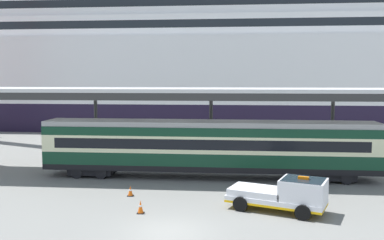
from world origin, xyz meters
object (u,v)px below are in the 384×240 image
(service_truck, at_px, (285,194))
(train_carriage, at_px, (209,146))
(traffic_cone_mid, at_px, (130,191))
(cruise_ship, at_px, (163,35))
(traffic_cone_near, at_px, (141,207))

(service_truck, bearing_deg, train_carriage, 121.31)
(traffic_cone_mid, bearing_deg, service_truck, -13.80)
(train_carriage, height_order, traffic_cone_mid, train_carriage)
(cruise_ship, relative_size, service_truck, 30.86)
(traffic_cone_near, bearing_deg, cruise_ship, 97.86)
(cruise_ship, xyz_separation_m, traffic_cone_near, (6.63, -48.07, -13.91))
(train_carriage, distance_m, service_truck, 8.86)
(service_truck, distance_m, traffic_cone_near, 7.78)
(service_truck, height_order, traffic_cone_near, service_truck)
(cruise_ship, distance_m, train_carriage, 42.46)
(service_truck, height_order, traffic_cone_mid, service_truck)
(cruise_ship, xyz_separation_m, traffic_cone_mid, (5.29, -44.83, -13.95))
(cruise_ship, height_order, traffic_cone_mid, cruise_ship)
(train_carriage, height_order, traffic_cone_near, train_carriage)
(train_carriage, xyz_separation_m, service_truck, (4.55, -7.48, -1.32))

